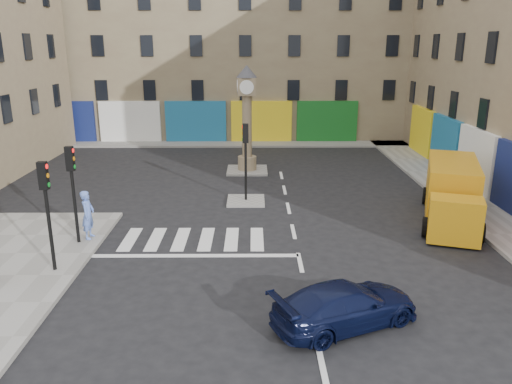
{
  "coord_description": "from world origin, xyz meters",
  "views": [
    {
      "loc": [
        -1.66,
        -15.09,
        7.44
      ],
      "look_at": [
        -1.54,
        3.01,
        2.0
      ],
      "focal_mm": 35.0,
      "sensor_mm": 36.0,
      "label": 1
    }
  ],
  "objects_px": {
    "traffic_light_left_near": "(46,199)",
    "pedestrian_blue": "(88,215)",
    "yellow_van": "(452,192)",
    "traffic_light_island": "(246,150)",
    "navy_sedan": "(346,305)",
    "traffic_light_left_far": "(72,179)",
    "clock_pillar": "(247,112)"
  },
  "relations": [
    {
      "from": "traffic_light_left_near",
      "to": "pedestrian_blue",
      "type": "height_order",
      "value": "traffic_light_left_near"
    },
    {
      "from": "yellow_van",
      "to": "pedestrian_blue",
      "type": "relative_size",
      "value": 3.66
    },
    {
      "from": "traffic_light_left_near",
      "to": "traffic_light_island",
      "type": "bearing_deg",
      "value": 51.07
    },
    {
      "from": "traffic_light_left_near",
      "to": "pedestrian_blue",
      "type": "bearing_deg",
      "value": 83.93
    },
    {
      "from": "traffic_light_left_near",
      "to": "navy_sedan",
      "type": "relative_size",
      "value": 0.88
    },
    {
      "from": "traffic_light_left_near",
      "to": "traffic_light_left_far",
      "type": "relative_size",
      "value": 1.0
    },
    {
      "from": "yellow_van",
      "to": "traffic_light_left_far",
      "type": "bearing_deg",
      "value": -150.66
    },
    {
      "from": "traffic_light_island",
      "to": "yellow_van",
      "type": "distance_m",
      "value": 9.41
    },
    {
      "from": "traffic_light_left_far",
      "to": "clock_pillar",
      "type": "bearing_deg",
      "value": 61.06
    },
    {
      "from": "traffic_light_left_far",
      "to": "traffic_light_island",
      "type": "bearing_deg",
      "value": 40.6
    },
    {
      "from": "traffic_light_island",
      "to": "pedestrian_blue",
      "type": "bearing_deg",
      "value": -140.32
    },
    {
      "from": "traffic_light_left_near",
      "to": "clock_pillar",
      "type": "bearing_deg",
      "value": 65.45
    },
    {
      "from": "traffic_light_left_near",
      "to": "traffic_light_island",
      "type": "relative_size",
      "value": 1.0
    },
    {
      "from": "traffic_light_left_far",
      "to": "navy_sedan",
      "type": "distance_m",
      "value": 10.94
    },
    {
      "from": "yellow_van",
      "to": "clock_pillar",
      "type": "bearing_deg",
      "value": 155.16
    },
    {
      "from": "yellow_van",
      "to": "traffic_light_left_near",
      "type": "bearing_deg",
      "value": -142.29
    },
    {
      "from": "traffic_light_left_far",
      "to": "traffic_light_island",
      "type": "xyz_separation_m",
      "value": [
        6.3,
        5.4,
        -0.03
      ]
    },
    {
      "from": "traffic_light_left_far",
      "to": "navy_sedan",
      "type": "xyz_separation_m",
      "value": [
        9.16,
        -5.64,
        -2.01
      ]
    },
    {
      "from": "traffic_light_left_far",
      "to": "pedestrian_blue",
      "type": "height_order",
      "value": "traffic_light_left_far"
    },
    {
      "from": "traffic_light_left_far",
      "to": "clock_pillar",
      "type": "relative_size",
      "value": 0.61
    },
    {
      "from": "pedestrian_blue",
      "to": "yellow_van",
      "type": "bearing_deg",
      "value": -77.26
    },
    {
      "from": "traffic_light_left_far",
      "to": "yellow_van",
      "type": "xyz_separation_m",
      "value": [
        15.28,
        2.94,
        -1.41
      ]
    },
    {
      "from": "pedestrian_blue",
      "to": "traffic_light_left_near",
      "type": "bearing_deg",
      "value": 177.14
    },
    {
      "from": "clock_pillar",
      "to": "pedestrian_blue",
      "type": "distance_m",
      "value": 12.74
    },
    {
      "from": "yellow_van",
      "to": "pedestrian_blue",
      "type": "distance_m",
      "value": 15.19
    },
    {
      "from": "yellow_van",
      "to": "pedestrian_blue",
      "type": "xyz_separation_m",
      "value": [
        -14.98,
        -2.52,
        -0.11
      ]
    },
    {
      "from": "clock_pillar",
      "to": "yellow_van",
      "type": "bearing_deg",
      "value": -43.29
    },
    {
      "from": "traffic_light_left_near",
      "to": "pedestrian_blue",
      "type": "distance_m",
      "value": 3.22
    },
    {
      "from": "navy_sedan",
      "to": "pedestrian_blue",
      "type": "relative_size",
      "value": 2.21
    },
    {
      "from": "pedestrian_blue",
      "to": "traffic_light_left_far",
      "type": "bearing_deg",
      "value": 147.81
    },
    {
      "from": "clock_pillar",
      "to": "pedestrian_blue",
      "type": "relative_size",
      "value": 3.21
    },
    {
      "from": "clock_pillar",
      "to": "navy_sedan",
      "type": "relative_size",
      "value": 1.45
    }
  ]
}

